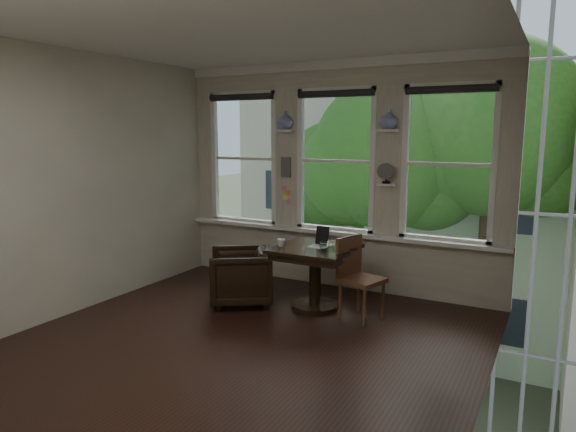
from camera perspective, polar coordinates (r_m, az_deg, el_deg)
The scene contains 25 objects.
ground at distance 5.31m, azimuth -4.65°, elevation -13.80°, with size 4.50×4.50×0.00m, color black.
ceiling at distance 4.97m, azimuth -5.13°, elevation 19.94°, with size 4.50×4.50×0.00m, color silver.
wall_back at distance 6.90m, azimuth 5.40°, elevation 4.44°, with size 4.50×4.50×0.00m, color beige.
wall_front at distance 3.29m, azimuth -26.78°, elevation -1.84°, with size 4.50×4.50×0.00m, color beige.
wall_left at distance 6.42m, azimuth -21.98°, elevation 3.45°, with size 4.50×4.50×0.00m, color beige.
wall_right at distance 4.15m, azimuth 22.14°, elevation 0.59°, with size 4.50×4.50×0.00m, color beige.
window_left at distance 7.57m, azimuth -4.81°, elevation 6.39°, with size 1.10×0.12×1.90m, color white, non-canonical shape.
window_center at distance 6.89m, azimuth 5.42°, elevation 6.10°, with size 1.10×0.12×1.90m, color white, non-canonical shape.
window_right at distance 6.47m, azimuth 17.40°, elevation 5.51°, with size 1.10×0.12×1.90m, color white, non-canonical shape.
shelf_left at distance 7.10m, azimuth -0.32°, elevation 9.47°, with size 0.26×0.16×0.03m, color white.
shelf_right at distance 6.53m, azimuth 11.07°, elevation 9.31°, with size 0.26×0.16×0.03m, color white.
intercom at distance 7.14m, azimuth -0.20°, elevation 5.45°, with size 0.14×0.06×0.28m, color #59544F.
sticky_notes at distance 7.18m, azimuth -0.18°, elevation 2.67°, with size 0.16×0.01×0.24m, color pink, non-canonical shape.
desk_fan at distance 6.54m, azimuth 10.87°, elevation 4.31°, with size 0.20×0.20×0.24m, color #59544F, non-canonical shape.
vase_left at distance 7.10m, azimuth -0.32°, elevation 10.59°, with size 0.24×0.24×0.25m, color white.
vase_right at distance 6.54m, azimuth 11.11°, elevation 10.53°, with size 0.24×0.24×0.25m, color white.
table at distance 6.12m, azimuth 3.03°, elevation -6.87°, with size 0.90×0.90×0.75m, color black, non-canonical shape.
armchair_left at distance 6.33m, azimuth -5.29°, elevation -6.70°, with size 0.72×0.74×0.68m, color black.
cushion_red at distance 6.30m, azimuth -5.30°, elevation -5.72°, with size 0.45×0.45×0.06m, color maroon.
side_chair_right at distance 5.81m, azimuth 8.23°, elevation -6.98°, with size 0.42×0.42×0.92m, color #442F18, non-canonical shape.
laptop at distance 5.86m, azimuth 6.22°, elevation -3.75°, with size 0.31×0.20×0.02m, color black.
mug at distance 6.04m, azimuth -0.78°, elevation -2.97°, with size 0.10×0.10×0.09m, color white.
drinking_glass at distance 5.88m, azimuth 4.07°, elevation -3.33°, with size 0.12×0.12×0.09m, color white.
tablet at distance 6.14m, azimuth 3.82°, elevation -2.17°, with size 0.16×0.02×0.22m, color black.
papers at distance 6.09m, azimuth 3.66°, elevation -3.30°, with size 0.22×0.30×0.00m, color silver.
Camera 1 is at (2.67, -4.09, 2.08)m, focal length 32.00 mm.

